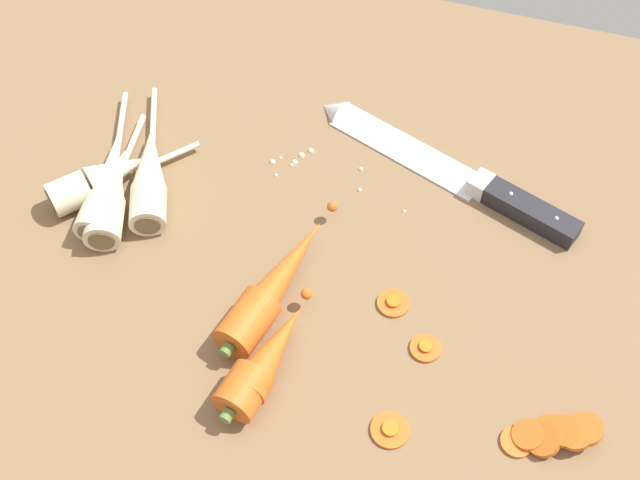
{
  "coord_description": "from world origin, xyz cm",
  "views": [
    {
      "loc": [
        14.89,
        -47.31,
        66.17
      ],
      "look_at": [
        0.0,
        -2.0,
        1.5
      ],
      "focal_mm": 42.27,
      "sensor_mm": 36.0,
      "label": 1
    }
  ],
  "objects_px": {
    "whole_carrot": "(274,286)",
    "whole_carrot_second": "(263,361)",
    "parsnip_front": "(109,191)",
    "parsnip_mid_left": "(101,180)",
    "chefs_knife": "(437,164)",
    "parsnip_back": "(149,175)",
    "carrot_slice_stack": "(552,434)",
    "parsnip_mid_right": "(110,186)",
    "carrot_slice_stray_mid": "(393,302)",
    "carrot_slice_stray_near": "(426,347)",
    "carrot_slice_stray_far": "(390,429)"
  },
  "relations": [
    {
      "from": "whole_carrot_second",
      "to": "carrot_slice_stray_far",
      "type": "distance_m",
      "value": 0.13
    },
    {
      "from": "parsnip_mid_left",
      "to": "whole_carrot",
      "type": "bearing_deg",
      "value": -17.08
    },
    {
      "from": "parsnip_mid_left",
      "to": "carrot_slice_stray_mid",
      "type": "relative_size",
      "value": 4.55
    },
    {
      "from": "parsnip_mid_left",
      "to": "carrot_slice_stray_near",
      "type": "bearing_deg",
      "value": -11.82
    },
    {
      "from": "parsnip_front",
      "to": "parsnip_mid_left",
      "type": "relative_size",
      "value": 1.24
    },
    {
      "from": "parsnip_front",
      "to": "parsnip_back",
      "type": "distance_m",
      "value": 0.05
    },
    {
      "from": "parsnip_front",
      "to": "parsnip_mid_left",
      "type": "xyz_separation_m",
      "value": [
        -0.02,
        0.01,
        0.0
      ]
    },
    {
      "from": "carrot_slice_stray_near",
      "to": "parsnip_mid_left",
      "type": "bearing_deg",
      "value": 168.18
    },
    {
      "from": "parsnip_front",
      "to": "parsnip_mid_left",
      "type": "distance_m",
      "value": 0.02
    },
    {
      "from": "parsnip_front",
      "to": "parsnip_mid_left",
      "type": "height_order",
      "value": "same"
    },
    {
      "from": "carrot_slice_stack",
      "to": "carrot_slice_stray_near",
      "type": "bearing_deg",
      "value": 157.11
    },
    {
      "from": "carrot_slice_stray_mid",
      "to": "whole_carrot_second",
      "type": "bearing_deg",
      "value": -131.45
    },
    {
      "from": "parsnip_mid_left",
      "to": "parsnip_mid_right",
      "type": "relative_size",
      "value": 0.67
    },
    {
      "from": "chefs_knife",
      "to": "parsnip_back",
      "type": "xyz_separation_m",
      "value": [
        -0.3,
        -0.13,
        0.01
      ]
    },
    {
      "from": "whole_carrot",
      "to": "parsnip_mid_right",
      "type": "xyz_separation_m",
      "value": [
        -0.22,
        0.07,
        -0.0
      ]
    },
    {
      "from": "whole_carrot_second",
      "to": "carrot_slice_stray_far",
      "type": "relative_size",
      "value": 4.33
    },
    {
      "from": "whole_carrot_second",
      "to": "carrot_slice_stray_mid",
      "type": "xyz_separation_m",
      "value": [
        0.1,
        0.11,
        -0.02
      ]
    },
    {
      "from": "whole_carrot",
      "to": "whole_carrot_second",
      "type": "height_order",
      "value": "same"
    },
    {
      "from": "whole_carrot_second",
      "to": "parsnip_mid_right",
      "type": "distance_m",
      "value": 0.28
    },
    {
      "from": "parsnip_mid_left",
      "to": "parsnip_back",
      "type": "distance_m",
      "value": 0.05
    },
    {
      "from": "parsnip_mid_left",
      "to": "carrot_slice_stray_mid",
      "type": "height_order",
      "value": "parsnip_mid_left"
    },
    {
      "from": "whole_carrot",
      "to": "carrot_slice_stray_near",
      "type": "distance_m",
      "value": 0.16
    },
    {
      "from": "carrot_slice_stray_near",
      "to": "carrot_slice_stray_mid",
      "type": "height_order",
      "value": "same"
    },
    {
      "from": "carrot_slice_stray_mid",
      "to": "parsnip_front",
      "type": "bearing_deg",
      "value": 174.56
    },
    {
      "from": "chefs_knife",
      "to": "whole_carrot",
      "type": "bearing_deg",
      "value": -117.52
    },
    {
      "from": "parsnip_mid_left",
      "to": "parsnip_mid_right",
      "type": "xyz_separation_m",
      "value": [
        0.01,
        -0.0,
        -0.0
      ]
    },
    {
      "from": "chefs_knife",
      "to": "carrot_slice_stray_near",
      "type": "relative_size",
      "value": 10.89
    },
    {
      "from": "parsnip_front",
      "to": "carrot_slice_stray_mid",
      "type": "relative_size",
      "value": 5.63
    },
    {
      "from": "parsnip_mid_right",
      "to": "parsnip_back",
      "type": "xyz_separation_m",
      "value": [
        0.04,
        0.03,
        0.0
      ]
    },
    {
      "from": "carrot_slice_stray_near",
      "to": "whole_carrot_second",
      "type": "bearing_deg",
      "value": -153.21
    },
    {
      "from": "whole_carrot_second",
      "to": "carrot_slice_stray_far",
      "type": "height_order",
      "value": "whole_carrot_second"
    },
    {
      "from": "parsnip_front",
      "to": "parsnip_back",
      "type": "relative_size",
      "value": 0.89
    },
    {
      "from": "parsnip_back",
      "to": "chefs_knife",
      "type": "bearing_deg",
      "value": 23.19
    },
    {
      "from": "whole_carrot_second",
      "to": "carrot_slice_stray_near",
      "type": "xyz_separation_m",
      "value": [
        0.14,
        0.07,
        -0.02
      ]
    },
    {
      "from": "parsnip_mid_right",
      "to": "parsnip_mid_left",
      "type": "bearing_deg",
      "value": 161.31
    },
    {
      "from": "whole_carrot",
      "to": "carrot_slice_stray_mid",
      "type": "relative_size",
      "value": 6.26
    },
    {
      "from": "parsnip_mid_left",
      "to": "carrot_slice_stack",
      "type": "bearing_deg",
      "value": -14.66
    },
    {
      "from": "parsnip_mid_right",
      "to": "carrot_slice_stray_mid",
      "type": "relative_size",
      "value": 6.76
    },
    {
      "from": "parsnip_mid_left",
      "to": "parsnip_back",
      "type": "bearing_deg",
      "value": 26.72
    },
    {
      "from": "chefs_knife",
      "to": "carrot_slice_stack",
      "type": "distance_m",
      "value": 0.34
    },
    {
      "from": "carrot_slice_stray_near",
      "to": "carrot_slice_stray_far",
      "type": "relative_size",
      "value": 0.85
    },
    {
      "from": "parsnip_mid_right",
      "to": "carrot_slice_stray_mid",
      "type": "xyz_separation_m",
      "value": [
        0.34,
        -0.04,
        -0.02
      ]
    },
    {
      "from": "parsnip_mid_left",
      "to": "carrot_slice_stray_far",
      "type": "xyz_separation_m",
      "value": [
        0.39,
        -0.18,
        -0.02
      ]
    },
    {
      "from": "whole_carrot_second",
      "to": "parsnip_mid_left",
      "type": "bearing_deg",
      "value": 148.59
    },
    {
      "from": "carrot_slice_stack",
      "to": "carrot_slice_stray_mid",
      "type": "relative_size",
      "value": 2.54
    },
    {
      "from": "chefs_knife",
      "to": "carrot_slice_stray_mid",
      "type": "xyz_separation_m",
      "value": [
        0.0,
        -0.2,
        -0.0
      ]
    },
    {
      "from": "carrot_slice_stack",
      "to": "carrot_slice_stray_near",
      "type": "relative_size",
      "value": 2.77
    },
    {
      "from": "parsnip_mid_right",
      "to": "parsnip_back",
      "type": "distance_m",
      "value": 0.05
    },
    {
      "from": "parsnip_front",
      "to": "carrot_slice_stray_near",
      "type": "height_order",
      "value": "parsnip_front"
    },
    {
      "from": "parsnip_mid_left",
      "to": "carrot_slice_stray_far",
      "type": "bearing_deg",
      "value": -24.47
    }
  ]
}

